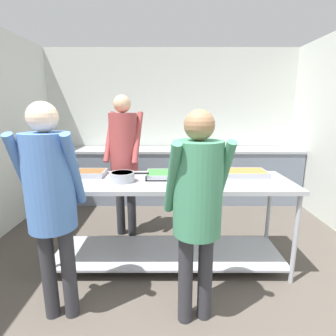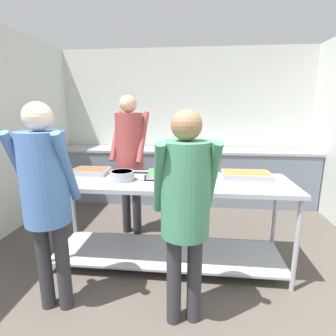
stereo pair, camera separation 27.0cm
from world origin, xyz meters
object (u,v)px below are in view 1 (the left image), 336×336
Objects in this scene: cook_behind_counter at (124,151)px; water_bottle at (127,141)px; serving_tray_greens at (170,175)px; serving_tray_vegetables at (88,173)px; plate_stack at (206,173)px; guest_serving_left at (51,192)px; serving_tray_roast at (243,173)px; guest_serving_right at (198,198)px; sauce_pan at (123,177)px.

water_bottle is (-0.19, 1.40, -0.05)m from cook_behind_counter.
serving_tray_vegetables is at bearing 176.11° from serving_tray_greens.
serving_tray_greens is (0.88, -0.06, 0.00)m from serving_tray_vegetables.
plate_stack is at bearing 2.02° from serving_tray_vegetables.
serving_tray_vegetables is 0.23× the size of guest_serving_left.
serving_tray_greens is at bearing -164.92° from plate_stack.
serving_tray_roast is at bearing -19.58° from cook_behind_counter.
serving_tray_greens is 1.79× the size of water_bottle.
guest_serving_left reaches higher than serving_tray_roast.
serving_tray_greens is 0.30× the size of guest_serving_right.
cook_behind_counter is at bearing 160.42° from serving_tray_roast.
serving_tray_greens is at bearing -3.89° from serving_tray_vegetables.
sauce_pan is 0.90m from plate_stack.
guest_serving_right is at bearing -122.05° from serving_tray_roast.
serving_tray_vegetables is 0.88m from serving_tray_greens.
serving_tray_roast is (1.24, 0.24, -0.03)m from sauce_pan.
plate_stack is at bearing 36.81° from guest_serving_left.
sauce_pan is at bearing -82.06° from cook_behind_counter.
cook_behind_counter reaches higher than serving_tray_greens.
sauce_pan is at bearing -28.65° from serving_tray_vegetables.
guest_serving_left is (-1.26, -0.94, 0.10)m from plate_stack.
guest_serving_right is at bearing -77.86° from serving_tray_greens.
sauce_pan is 0.77× the size of serving_tray_greens.
serving_tray_vegetables is 0.78× the size of serving_tray_greens.
water_bottle is (0.13, 1.89, 0.11)m from serving_tray_vegetables.
serving_tray_vegetables is 1.01× the size of sauce_pan.
guest_serving_left reaches higher than serving_tray_greens.
water_bottle is (-1.14, 1.84, 0.12)m from plate_stack.
guest_serving_right is 2.97m from water_bottle.
water_bottle is (-0.29, 2.12, 0.09)m from sauce_pan.
serving_tray_vegetables is at bearing 90.72° from guest_serving_left.
serving_tray_roast is (0.78, 0.07, -0.00)m from serving_tray_greens.
sauce_pan is (0.42, -0.23, 0.03)m from serving_tray_vegetables.
cook_behind_counter is (-0.57, 0.55, 0.16)m from serving_tray_greens.
serving_tray_vegetables is 1.90m from water_bottle.
guest_serving_left is (-0.87, -0.84, 0.09)m from serving_tray_greens.
plate_stack is (0.86, 0.27, -0.03)m from sauce_pan.
guest_serving_left is (-0.41, -0.67, 0.06)m from sauce_pan.
plate_stack is 1.58m from guest_serving_left.
cook_behind_counter is (-1.34, 0.48, 0.16)m from serving_tray_roast.
cook_behind_counter is at bearing 117.93° from guest_serving_right.
serving_tray_vegetables is 0.24× the size of guest_serving_right.
sauce_pan is 2.14m from water_bottle.
cook_behind_counter is (-0.10, 0.72, 0.14)m from sauce_pan.
sauce_pan is 0.96m from guest_serving_right.
cook_behind_counter reaches higher than serving_tray_roast.
water_bottle reaches higher than sauce_pan.
serving_tray_vegetables is at bearing -122.75° from cook_behind_counter.
water_bottle is (-0.76, 1.95, 0.11)m from serving_tray_greens.
plate_stack is at bearing 17.67° from sauce_pan.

